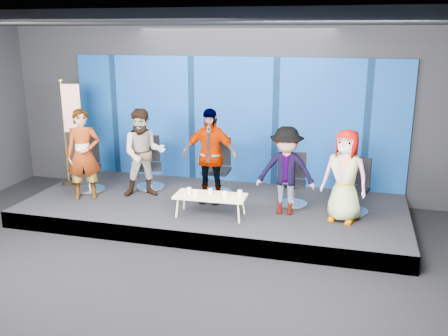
{
  "coord_description": "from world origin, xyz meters",
  "views": [
    {
      "loc": [
        2.51,
        -5.97,
        3.41
      ],
      "look_at": [
        0.23,
        2.4,
        1.01
      ],
      "focal_mm": 40.0,
      "sensor_mm": 36.0,
      "label": 1
    }
  ],
  "objects": [
    {
      "name": "mug_b",
      "position": [
        -0.09,
        1.72,
        0.73
      ],
      "size": [
        0.08,
        0.08,
        0.1
      ],
      "primitive_type": "cylinder",
      "color": "white",
      "rests_on": "coffee_table"
    },
    {
      "name": "mug_c",
      "position": [
        0.13,
        1.86,
        0.72
      ],
      "size": [
        0.08,
        0.08,
        0.09
      ],
      "primitive_type": "cylinder",
      "color": "white",
      "rests_on": "coffee_table"
    },
    {
      "name": "ground",
      "position": [
        0.0,
        0.0,
        0.0
      ],
      "size": [
        10.0,
        10.0,
        0.0
      ],
      "primitive_type": "plane",
      "color": "black",
      "rests_on": "ground"
    },
    {
      "name": "backdrop",
      "position": [
        0.0,
        3.95,
        1.6
      ],
      "size": [
        7.0,
        0.08,
        2.6
      ],
      "primitive_type": "cube",
      "color": "navy",
      "rests_on": "riser"
    },
    {
      "name": "coffee_table",
      "position": [
        0.15,
        1.8,
        0.65
      ],
      "size": [
        1.24,
        0.56,
        0.38
      ],
      "rotation": [
        0.0,
        0.0,
        0.03
      ],
      "color": "tan",
      "rests_on": "riser"
    },
    {
      "name": "panelist_d",
      "position": [
        1.37,
        2.26,
        1.07
      ],
      "size": [
        1.02,
        0.61,
        1.55
      ],
      "primitive_type": "imported",
      "rotation": [
        0.0,
        0.0,
        0.03
      ],
      "color": "black",
      "rests_on": "riser"
    },
    {
      "name": "chair_e",
      "position": [
        2.55,
        2.65,
        0.62
      ],
      "size": [
        0.67,
        0.67,
        0.97
      ],
      "rotation": [
        0.0,
        0.0,
        -0.28
      ],
      "color": "silver",
      "rests_on": "riser"
    },
    {
      "name": "panelist_e",
      "position": [
        2.36,
        2.18,
        1.08
      ],
      "size": [
        0.87,
        0.69,
        1.57
      ],
      "primitive_type": "imported",
      "rotation": [
        0.0,
        0.0,
        -0.28
      ],
      "color": "black",
      "rests_on": "riser"
    },
    {
      "name": "mug_d",
      "position": [
        0.41,
        1.75,
        0.73
      ],
      "size": [
        0.09,
        0.09,
        0.1
      ],
      "primitive_type": "cylinder",
      "color": "white",
      "rests_on": "coffee_table"
    },
    {
      "name": "riser",
      "position": [
        0.0,
        2.5,
        0.15
      ],
      "size": [
        7.0,
        3.0,
        0.3
      ],
      "primitive_type": "cube",
      "color": "black",
      "rests_on": "ground"
    },
    {
      "name": "flag_stand",
      "position": [
        -3.14,
        2.82,
        1.46
      ],
      "size": [
        0.5,
        0.29,
        2.2
      ],
      "rotation": [
        0.0,
        0.0,
        0.36
      ],
      "color": "black",
      "rests_on": "riser"
    },
    {
      "name": "room_walls",
      "position": [
        0.0,
        0.0,
        2.43
      ],
      "size": [
        10.02,
        8.02,
        3.51
      ],
      "color": "black",
      "rests_on": "ground"
    },
    {
      "name": "chair_b",
      "position": [
        -1.5,
        3.02,
        0.65
      ],
      "size": [
        0.78,
        0.78,
        1.05
      ],
      "rotation": [
        0.0,
        0.0,
        0.41
      ],
      "color": "silver",
      "rests_on": "riser"
    },
    {
      "name": "chair_c",
      "position": [
        -0.08,
        3.04,
        0.66
      ],
      "size": [
        0.63,
        0.63,
        1.09
      ],
      "rotation": [
        0.0,
        0.0,
        0.03
      ],
      "color": "silver",
      "rests_on": "riser"
    },
    {
      "name": "chair_a",
      "position": [
        -2.61,
        2.55,
        0.65
      ],
      "size": [
        0.8,
        0.8,
        1.06
      ],
      "rotation": [
        0.0,
        0.0,
        0.46
      ],
      "color": "silver",
      "rests_on": "riser"
    },
    {
      "name": "panelist_b",
      "position": [
        -1.39,
        2.52,
        1.15
      ],
      "size": [
        1.02,
        0.92,
        1.7
      ],
      "primitive_type": "imported",
      "rotation": [
        0.0,
        0.0,
        0.41
      ],
      "color": "black",
      "rests_on": "riser"
    },
    {
      "name": "chair_d",
      "position": [
        1.45,
        2.76,
        0.61
      ],
      "size": [
        0.56,
        0.56,
        0.96
      ],
      "rotation": [
        0.0,
        0.0,
        0.03
      ],
      "color": "silver",
      "rests_on": "riser"
    },
    {
      "name": "mug_e",
      "position": [
        0.64,
        1.91,
        0.73
      ],
      "size": [
        0.08,
        0.08,
        0.1
      ],
      "primitive_type": "cylinder",
      "color": "white",
      "rests_on": "coffee_table"
    },
    {
      "name": "mug_a",
      "position": [
        -0.25,
        1.82,
        0.72
      ],
      "size": [
        0.08,
        0.08,
        0.09
      ],
      "primitive_type": "cylinder",
      "color": "white",
      "rests_on": "coffee_table"
    },
    {
      "name": "panelist_c",
      "position": [
        -0.08,
        2.53,
        1.18
      ],
      "size": [
        1.05,
        0.46,
        1.77
      ],
      "primitive_type": "imported",
      "rotation": [
        0.0,
        0.0,
        0.03
      ],
      "color": "black",
      "rests_on": "riser"
    },
    {
      "name": "panelist_a",
      "position": [
        -2.42,
        2.08,
        1.16
      ],
      "size": [
        0.74,
        0.64,
        1.72
      ],
      "primitive_type": "imported",
      "rotation": [
        0.0,
        0.0,
        0.46
      ],
      "color": "black",
      "rests_on": "riser"
    }
  ]
}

